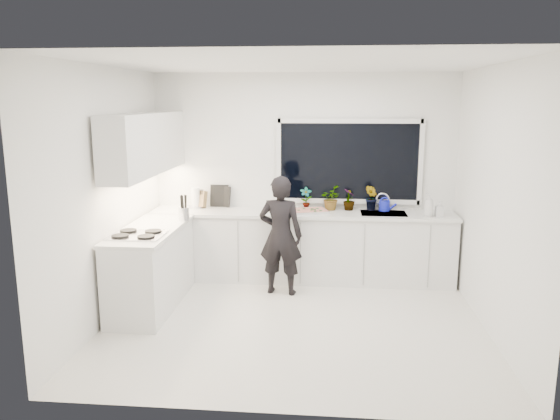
# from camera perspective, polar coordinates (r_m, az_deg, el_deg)

# --- Properties ---
(floor) EXTENTS (4.00, 3.50, 0.02)m
(floor) POSITION_cam_1_polar(r_m,az_deg,el_deg) (6.00, 1.47, -11.74)
(floor) COLOR beige
(floor) RESTS_ON ground
(wall_back) EXTENTS (4.00, 0.02, 2.70)m
(wall_back) POSITION_cam_1_polar(r_m,az_deg,el_deg) (7.34, 2.46, 3.61)
(wall_back) COLOR white
(wall_back) RESTS_ON ground
(wall_left) EXTENTS (0.02, 3.50, 2.70)m
(wall_left) POSITION_cam_1_polar(r_m,az_deg,el_deg) (6.07, -17.75, 1.42)
(wall_left) COLOR white
(wall_left) RESTS_ON ground
(wall_right) EXTENTS (0.02, 3.50, 2.70)m
(wall_right) POSITION_cam_1_polar(r_m,az_deg,el_deg) (5.83, 21.68, 0.75)
(wall_right) COLOR white
(wall_right) RESTS_ON ground
(ceiling) EXTENTS (4.00, 3.50, 0.02)m
(ceiling) POSITION_cam_1_polar(r_m,az_deg,el_deg) (5.52, 1.62, 15.18)
(ceiling) COLOR white
(ceiling) RESTS_ON wall_back
(window) EXTENTS (1.80, 0.02, 1.00)m
(window) POSITION_cam_1_polar(r_m,az_deg,el_deg) (7.27, 7.20, 5.05)
(window) COLOR black
(window) RESTS_ON wall_back
(base_cabinets_back) EXTENTS (3.92, 0.58, 0.88)m
(base_cabinets_back) POSITION_cam_1_polar(r_m,az_deg,el_deg) (7.22, 2.27, -3.90)
(base_cabinets_back) COLOR white
(base_cabinets_back) RESTS_ON floor
(base_cabinets_left) EXTENTS (0.58, 1.60, 0.88)m
(base_cabinets_left) POSITION_cam_1_polar(r_m,az_deg,el_deg) (6.48, -13.27, -6.01)
(base_cabinets_left) COLOR white
(base_cabinets_left) RESTS_ON floor
(countertop_back) EXTENTS (3.94, 0.62, 0.04)m
(countertop_back) POSITION_cam_1_polar(r_m,az_deg,el_deg) (7.10, 2.30, -0.34)
(countertop_back) COLOR silver
(countertop_back) RESTS_ON base_cabinets_back
(countertop_left) EXTENTS (0.62, 1.60, 0.04)m
(countertop_left) POSITION_cam_1_polar(r_m,az_deg,el_deg) (6.36, -13.46, -2.05)
(countertop_left) COLOR silver
(countertop_left) RESTS_ON base_cabinets_left
(upper_cabinets) EXTENTS (0.34, 2.10, 0.70)m
(upper_cabinets) POSITION_cam_1_polar(r_m,az_deg,el_deg) (6.58, -13.87, 6.76)
(upper_cabinets) COLOR white
(upper_cabinets) RESTS_ON wall_left
(sink) EXTENTS (0.58, 0.42, 0.14)m
(sink) POSITION_cam_1_polar(r_m,az_deg,el_deg) (7.14, 10.75, -0.72)
(sink) COLOR silver
(sink) RESTS_ON countertop_back
(faucet) EXTENTS (0.03, 0.03, 0.22)m
(faucet) POSITION_cam_1_polar(r_m,az_deg,el_deg) (7.30, 10.65, 0.84)
(faucet) COLOR silver
(faucet) RESTS_ON countertop_back
(stovetop) EXTENTS (0.56, 0.48, 0.03)m
(stovetop) POSITION_cam_1_polar(r_m,az_deg,el_deg) (6.04, -14.71, -2.49)
(stovetop) COLOR black
(stovetop) RESTS_ON countertop_left
(person) EXTENTS (0.57, 0.41, 1.47)m
(person) POSITION_cam_1_polar(r_m,az_deg,el_deg) (6.63, 0.06, -2.67)
(person) COLOR black
(person) RESTS_ON floor
(pizza_tray) EXTENTS (0.54, 0.46, 0.03)m
(pizza_tray) POSITION_cam_1_polar(r_m,az_deg,el_deg) (7.07, 3.10, -0.11)
(pizza_tray) COLOR #BDBCC1
(pizza_tray) RESTS_ON countertop_back
(pizza) EXTENTS (0.49, 0.41, 0.01)m
(pizza) POSITION_cam_1_polar(r_m,az_deg,el_deg) (7.06, 3.10, 0.02)
(pizza) COLOR #B83818
(pizza) RESTS_ON pizza_tray
(watering_can) EXTENTS (0.15, 0.15, 0.13)m
(watering_can) POSITION_cam_1_polar(r_m,az_deg,el_deg) (7.27, 10.85, 0.43)
(watering_can) COLOR #151ECA
(watering_can) RESTS_ON countertop_back
(paper_towel_roll) EXTENTS (0.13, 0.13, 0.26)m
(paper_towel_roll) POSITION_cam_1_polar(r_m,az_deg,el_deg) (7.39, -8.81, 1.18)
(paper_towel_roll) COLOR white
(paper_towel_roll) RESTS_ON countertop_back
(knife_block) EXTENTS (0.15, 0.13, 0.22)m
(knife_block) POSITION_cam_1_polar(r_m,az_deg,el_deg) (7.42, -8.25, 1.08)
(knife_block) COLOR olive
(knife_block) RESTS_ON countertop_back
(utensil_crock) EXTENTS (0.17, 0.17, 0.16)m
(utensil_crock) POSITION_cam_1_polar(r_m,az_deg,el_deg) (6.68, -10.01, -0.39)
(utensil_crock) COLOR silver
(utensil_crock) RESTS_ON countertop_left
(picture_frame_large) EXTENTS (0.21, 0.09, 0.28)m
(picture_frame_large) POSITION_cam_1_polar(r_m,az_deg,el_deg) (7.45, -5.98, 1.41)
(picture_frame_large) COLOR black
(picture_frame_large) RESTS_ON countertop_back
(picture_frame_small) EXTENTS (0.25, 0.03, 0.30)m
(picture_frame_small) POSITION_cam_1_polar(r_m,az_deg,el_deg) (7.45, -6.36, 1.50)
(picture_frame_small) COLOR black
(picture_frame_small) RESTS_ON countertop_back
(herb_plants) EXTENTS (1.04, 0.31, 0.34)m
(herb_plants) POSITION_cam_1_polar(r_m,az_deg,el_deg) (7.22, 6.21, 1.22)
(herb_plants) COLOR #26662D
(herb_plants) RESTS_ON countertop_back
(soap_bottles) EXTENTS (0.26, 0.16, 0.29)m
(soap_bottles) POSITION_cam_1_polar(r_m,az_deg,el_deg) (7.04, 15.62, 0.39)
(soap_bottles) COLOR #D8BF66
(soap_bottles) RESTS_ON countertop_back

